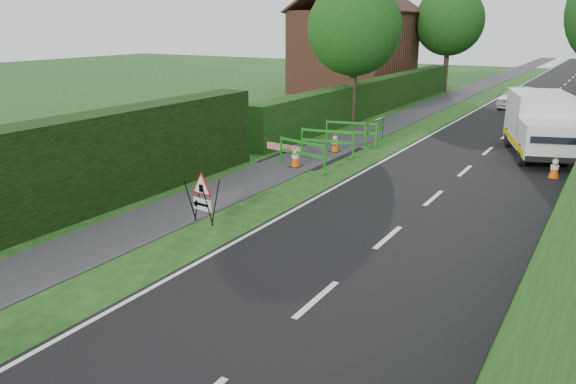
% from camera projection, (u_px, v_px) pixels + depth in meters
% --- Properties ---
extents(ground, '(120.00, 120.00, 0.00)m').
position_uv_depth(ground, '(172.00, 289.00, 10.41)').
color(ground, '#164012').
rests_on(ground, ground).
extents(road_surface, '(6.00, 90.00, 0.02)m').
position_uv_depth(road_surface, '(552.00, 95.00, 37.96)').
color(road_surface, black).
rests_on(road_surface, ground).
extents(footpath, '(2.00, 90.00, 0.02)m').
position_uv_depth(footpath, '(470.00, 90.00, 40.65)').
color(footpath, '#2D2D30').
rests_on(footpath, ground).
extents(hedge_west_near, '(1.10, 18.00, 2.50)m').
position_uv_depth(hedge_west_near, '(7.00, 239.00, 12.86)').
color(hedge_west_near, black).
rests_on(hedge_west_near, ground).
extents(hedge_west_far, '(1.00, 24.00, 1.80)m').
position_uv_depth(hedge_west_far, '(375.00, 112.00, 30.95)').
color(hedge_west_far, '#14380F').
rests_on(hedge_west_far, ground).
extents(house_west, '(7.50, 7.40, 7.88)m').
position_uv_depth(house_west, '(354.00, 50.00, 39.13)').
color(house_west, brown).
rests_on(house_west, ground).
extents(tree_nw, '(4.40, 4.40, 6.70)m').
position_uv_depth(tree_nw, '(355.00, 28.00, 26.16)').
color(tree_nw, '#2D2116').
rests_on(tree_nw, ground).
extents(tree_fw, '(4.80, 4.80, 7.24)m').
position_uv_depth(tree_fw, '(449.00, 21.00, 39.21)').
color(tree_fw, '#2D2116').
rests_on(tree_fw, ground).
extents(triangle_sign, '(0.84, 0.84, 1.11)m').
position_uv_depth(triangle_sign, '(201.00, 194.00, 13.61)').
color(triangle_sign, black).
rests_on(triangle_sign, ground).
extents(works_van, '(3.34, 5.26, 2.25)m').
position_uv_depth(works_van, '(542.00, 124.00, 20.49)').
color(works_van, silver).
rests_on(works_van, ground).
extents(traffic_cone_0, '(0.38, 0.38, 0.79)m').
position_uv_depth(traffic_cone_0, '(555.00, 167.00, 17.65)').
color(traffic_cone_0, black).
rests_on(traffic_cone_0, ground).
extents(traffic_cone_1, '(0.38, 0.38, 0.79)m').
position_uv_depth(traffic_cone_1, '(574.00, 157.00, 18.96)').
color(traffic_cone_1, black).
rests_on(traffic_cone_1, ground).
extents(traffic_cone_2, '(0.38, 0.38, 0.79)m').
position_uv_depth(traffic_cone_2, '(566.00, 149.00, 20.11)').
color(traffic_cone_2, black).
rests_on(traffic_cone_2, ground).
extents(traffic_cone_3, '(0.38, 0.38, 0.79)m').
position_uv_depth(traffic_cone_3, '(295.00, 156.00, 19.07)').
color(traffic_cone_3, black).
rests_on(traffic_cone_3, ground).
extents(traffic_cone_4, '(0.38, 0.38, 0.79)m').
position_uv_depth(traffic_cone_4, '(335.00, 142.00, 21.33)').
color(traffic_cone_4, black).
rests_on(traffic_cone_4, ground).
extents(ped_barrier_0, '(2.08, 0.83, 1.00)m').
position_uv_depth(ped_barrier_0, '(302.00, 151.00, 18.76)').
color(ped_barrier_0, '#178217').
rests_on(ped_barrier_0, ground).
extents(ped_barrier_1, '(2.09, 0.62, 1.00)m').
position_uv_depth(ped_barrier_1, '(327.00, 139.00, 20.64)').
color(ped_barrier_1, '#178217').
rests_on(ped_barrier_1, ground).
extents(ped_barrier_2, '(2.08, 0.83, 1.00)m').
position_uv_depth(ped_barrier_2, '(351.00, 130.00, 22.35)').
color(ped_barrier_2, '#178217').
rests_on(ped_barrier_2, ground).
extents(ped_barrier_3, '(0.42, 2.07, 1.00)m').
position_uv_depth(ped_barrier_3, '(375.00, 128.00, 22.72)').
color(ped_barrier_3, '#178217').
rests_on(ped_barrier_3, ground).
extents(redwhite_plank, '(1.50, 0.20, 0.25)m').
position_uv_depth(redwhite_plank, '(284.00, 160.00, 20.21)').
color(redwhite_plank, red).
rests_on(redwhite_plank, ground).
extents(hatchback_car, '(2.14, 3.97, 1.28)m').
position_uv_depth(hatchback_car, '(519.00, 97.00, 32.21)').
color(hatchback_car, silver).
rests_on(hatchback_car, ground).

